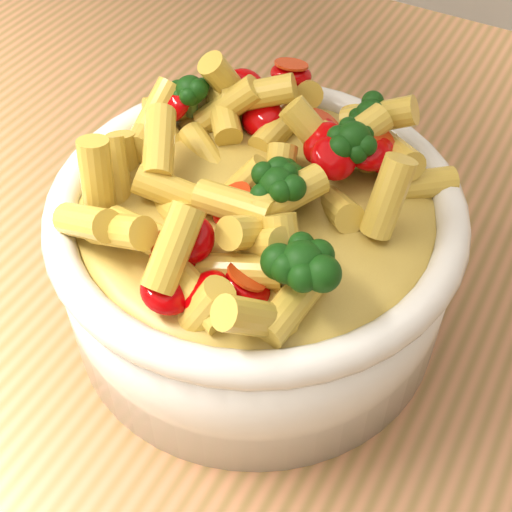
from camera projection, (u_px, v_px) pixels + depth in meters
The scene contains 3 objects.
table at pixel (320, 345), 0.61m from camera, with size 1.20×0.80×0.90m.
serving_bowl at pixel (256, 255), 0.46m from camera, with size 0.26×0.26×0.11m.
pasta_salad at pixel (256, 175), 0.41m from camera, with size 0.20×0.20×0.05m.
Camera 1 is at (0.12, -0.34, 1.30)m, focal length 50.00 mm.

